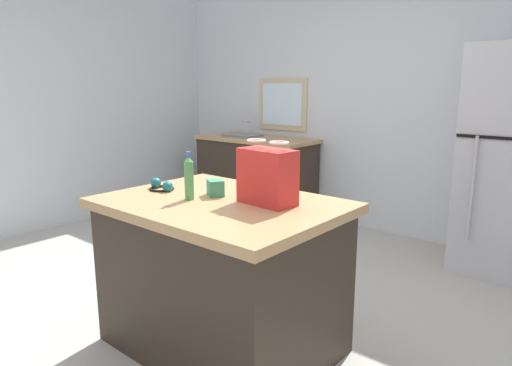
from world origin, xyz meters
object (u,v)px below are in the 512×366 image
(bottle, at_px, (189,178))
(shopping_bag, at_px, (267,176))
(small_box, at_px, (215,188))
(ear_defenders, at_px, (162,186))
(kitchen_island, at_px, (222,274))

(bottle, bearing_deg, shopping_bag, 27.88)
(shopping_bag, distance_m, small_box, 0.36)
(small_box, relative_size, bottle, 0.41)
(small_box, bearing_deg, ear_defenders, -163.82)
(kitchen_island, bearing_deg, ear_defenders, -174.95)
(kitchen_island, distance_m, small_box, 0.50)
(kitchen_island, relative_size, bottle, 4.85)
(kitchen_island, xyz_separation_m, ear_defenders, (-0.46, -0.04, 0.46))
(small_box, relative_size, ear_defenders, 0.55)
(ear_defenders, bearing_deg, bottle, -9.70)
(kitchen_island, distance_m, shopping_bag, 0.64)
(shopping_bag, relative_size, bottle, 1.27)
(kitchen_island, relative_size, ear_defenders, 6.55)
(shopping_bag, xyz_separation_m, bottle, (-0.39, -0.21, -0.03))
(kitchen_island, relative_size, shopping_bag, 3.82)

